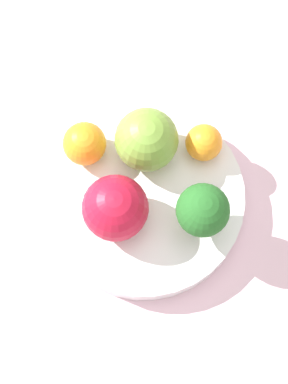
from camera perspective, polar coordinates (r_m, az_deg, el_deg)
name	(u,v)px	position (r m, az deg, el deg)	size (l,w,h in m)	color
ground_plane	(144,209)	(0.66, 0.00, -1.48)	(6.00, 6.00, 0.00)	gray
table_surface	(144,206)	(0.65, 0.00, -1.24)	(1.20, 1.20, 0.02)	silver
bowl	(144,199)	(0.62, 0.00, -0.65)	(0.19, 0.19, 0.03)	white
broccoli	(203,211)	(0.57, 5.23, -1.69)	(0.05, 0.05, 0.07)	#8CB76B
apple_red	(147,140)	(0.60, 0.23, 4.67)	(0.06, 0.06, 0.06)	olive
apple_green	(117,210)	(0.57, -2.44, -1.59)	(0.06, 0.06, 0.06)	#B7142D
orange_front	(201,139)	(0.61, 5.07, 4.70)	(0.04, 0.04, 0.04)	orange
orange_back	(85,144)	(0.61, -5.30, 4.30)	(0.04, 0.04, 0.04)	orange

